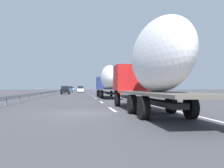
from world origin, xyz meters
TOP-DOWN VIEW (x-y plane):
  - ground_plane at (40.00, 0.00)m, footprint 260.00×260.00m
  - lane_stripe_0 at (2.00, -1.80)m, footprint 3.20×0.20m
  - lane_stripe_1 at (10.01, -1.80)m, footprint 3.20×0.20m
  - lane_stripe_2 at (19.31, -1.80)m, footprint 3.20×0.20m
  - lane_stripe_3 at (27.31, -1.80)m, footprint 3.20×0.20m
  - lane_stripe_4 at (42.13, -1.80)m, footprint 3.20×0.20m
  - lane_stripe_5 at (55.11, -1.80)m, footprint 3.20×0.20m
  - edge_line_right at (45.00, -5.50)m, footprint 110.00×0.20m
  - truck_lead at (19.62, -3.60)m, footprint 13.33×2.55m
  - truck_trailing at (-0.76, -3.60)m, footprint 14.08×2.55m
  - car_blue_sedan at (66.28, 3.66)m, footprint 4.58×1.84m
  - car_black_suv at (40.38, 3.53)m, footprint 4.08×1.90m
  - car_silver_hatch at (94.31, 3.76)m, footprint 4.25×1.85m
  - car_white_van at (57.20, 0.14)m, footprint 4.10×1.86m
  - road_sign at (42.17, -6.70)m, footprint 0.10×0.90m
  - tree_0 at (88.32, -13.42)m, footprint 2.80×2.80m
  - tree_1 at (56.23, -13.23)m, footprint 3.34×3.34m
  - tree_2 at (67.10, -12.79)m, footprint 3.71×3.71m
  - guardrail_median at (43.00, 6.00)m, footprint 94.00×0.10m

SIDE VIEW (x-z plane):
  - ground_plane at x=40.00m, z-range 0.00..0.00m
  - lane_stripe_0 at x=2.00m, z-range 0.00..0.01m
  - lane_stripe_1 at x=10.01m, z-range 0.00..0.01m
  - lane_stripe_2 at x=19.31m, z-range 0.00..0.01m
  - lane_stripe_3 at x=27.31m, z-range 0.00..0.01m
  - lane_stripe_4 at x=42.13m, z-range 0.00..0.01m
  - lane_stripe_5 at x=55.11m, z-range 0.00..0.01m
  - edge_line_right at x=45.00m, z-range 0.00..0.01m
  - guardrail_median at x=43.00m, z-range 0.20..0.96m
  - car_black_suv at x=40.38m, z-range 0.02..1.81m
  - car_silver_hatch at x=94.31m, z-range 0.02..1.81m
  - car_blue_sedan at x=66.28m, z-range 0.01..1.88m
  - car_white_van at x=57.20m, z-range 0.00..1.90m
  - road_sign at x=42.17m, z-range 0.60..3.71m
  - truck_lead at x=19.62m, z-range 0.30..4.71m
  - truck_trailing at x=-0.76m, z-range 0.26..5.07m
  - tree_1 at x=56.23m, z-range 0.78..6.26m
  - tree_0 at x=88.32m, z-range 0.68..7.18m
  - tree_2 at x=67.10m, z-range 0.96..7.71m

